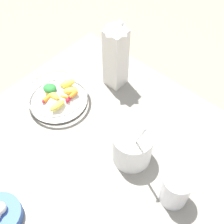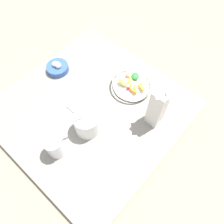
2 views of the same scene
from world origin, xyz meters
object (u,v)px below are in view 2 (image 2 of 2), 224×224
Objects in this scene: milk_carton at (158,106)px; drinking_cup at (55,146)px; yogurt_tub at (87,122)px; garlic_bowl at (57,67)px; fruit_bowl at (133,83)px.

drinking_cup is at bearing 151.11° from milk_carton.
yogurt_tub reaches higher than garlic_bowl.
fruit_bowl reaches higher than garlic_bowl.
milk_carton is 0.53m from drinking_cup.
garlic_bowl is at bearing 99.56° from milk_carton.
drinking_cup is (-0.56, 0.03, 0.03)m from fruit_bowl.
drinking_cup is (-0.46, 0.25, -0.08)m from milk_carton.
yogurt_tub reaches higher than drinking_cup.
milk_carton reaches higher than fruit_bowl.
yogurt_tub is at bearing -110.96° from garlic_bowl.
yogurt_tub is at bearing 179.74° from fruit_bowl.
fruit_bowl is 0.27m from milk_carton.
fruit_bowl is at bearing -2.89° from drinking_cup.
fruit_bowl is 1.80× the size of garlic_bowl.
milk_carton is 2.29× the size of drinking_cup.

